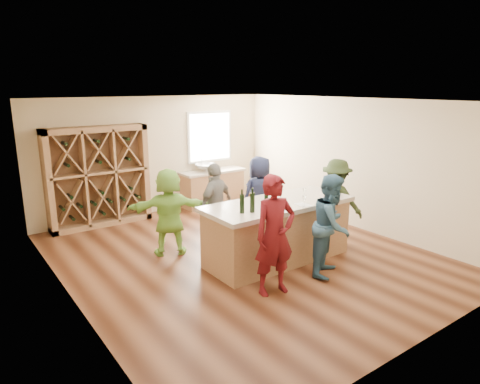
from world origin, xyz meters
TOP-DOWN VIEW (x-y plane):
  - floor at (0.00, 0.00)m, footprint 6.00×7.00m
  - ceiling at (0.00, 0.00)m, footprint 6.00×7.00m
  - wall_back at (0.00, 3.55)m, footprint 6.00×0.10m
  - wall_front at (0.00, -3.55)m, footprint 6.00×0.10m
  - wall_left at (-3.05, 0.00)m, footprint 0.10×7.00m
  - wall_right at (3.05, 0.00)m, footprint 0.10×7.00m
  - window_frame at (1.50, 3.47)m, footprint 1.30×0.06m
  - window_pane at (1.50, 3.44)m, footprint 1.18×0.01m
  - wine_rack at (-1.50, 3.27)m, footprint 2.20×0.45m
  - back_counter_base at (1.40, 3.20)m, footprint 1.60×0.58m
  - back_counter_top at (1.40, 3.20)m, footprint 1.70×0.62m
  - sink at (1.20, 3.20)m, footprint 0.54×0.54m
  - faucet at (1.20, 3.38)m, footprint 0.02×0.02m
  - tasting_counter_base at (0.40, -0.53)m, footprint 2.60×1.00m
  - tasting_counter_top at (0.40, -0.53)m, footprint 2.72×1.12m
  - wine_bottle_a at (-0.51, -0.70)m, footprint 0.10×0.10m
  - wine_bottle_b at (-0.35, -0.75)m, footprint 0.09×0.09m
  - wine_bottle_d at (-0.06, -0.75)m, footprint 0.08×0.08m
  - wine_bottle_e at (0.19, -0.65)m, footprint 0.07×0.07m
  - wine_glass_a at (0.11, -0.93)m, footprint 0.06×0.06m
  - wine_glass_b at (0.54, -1.02)m, footprint 0.08×0.08m
  - wine_glass_c at (1.09, -1.00)m, footprint 0.07×0.07m
  - wine_glass_d at (0.90, -0.65)m, footprint 0.09×0.09m
  - wine_glass_e at (1.30, -0.78)m, footprint 0.09×0.09m
  - tasting_menu_a at (0.07, -0.97)m, footprint 0.26×0.31m
  - tasting_menu_b at (0.61, -0.92)m, footprint 0.21×0.27m
  - tasting_menu_c at (1.19, -0.94)m, footprint 0.24×0.32m
  - person_near_left at (-0.45, -1.44)m, footprint 0.73×0.58m
  - person_near_right at (0.73, -1.47)m, footprint 0.93×0.79m
  - person_server at (2.02, -0.42)m, footprint 0.84×1.17m
  - person_far_mid at (-0.10, 0.72)m, footprint 1.07×0.81m
  - person_far_right at (1.02, 0.78)m, footprint 0.85×0.59m
  - person_far_left at (-1.02, 0.86)m, footprint 1.60×1.11m
  - wine_glass_f at (0.35, -0.33)m, footprint 0.07×0.07m

SIDE VIEW (x-z plane):
  - floor at x=0.00m, z-range -0.10..0.00m
  - back_counter_base at x=1.40m, z-range 0.00..0.86m
  - tasting_counter_base at x=0.40m, z-range 0.00..1.00m
  - person_far_left at x=-1.02m, z-range 0.00..1.63m
  - person_far_mid at x=-0.10m, z-range 0.00..1.64m
  - person_far_right at x=1.02m, z-range 0.00..1.64m
  - person_server at x=2.02m, z-range 0.00..1.65m
  - person_near_right at x=0.73m, z-range 0.00..1.69m
  - back_counter_top at x=1.40m, z-range 0.86..0.92m
  - person_near_left at x=-0.45m, z-range 0.00..1.82m
  - sink at x=1.20m, z-range 0.92..1.11m
  - tasting_counter_top at x=0.40m, z-range 1.00..1.08m
  - faucet at x=1.20m, z-range 0.92..1.22m
  - tasting_menu_a at x=0.07m, z-range 1.08..1.08m
  - tasting_menu_b at x=0.61m, z-range 1.08..1.08m
  - tasting_menu_c at x=1.19m, z-range 1.08..1.08m
  - wine_rack at x=-1.50m, z-range 0.00..2.20m
  - wine_glass_a at x=0.11m, z-range 1.08..1.24m
  - wine_glass_c at x=1.09m, z-range 1.08..1.25m
  - wine_glass_f at x=0.35m, z-range 1.08..1.26m
  - wine_glass_b at x=0.54m, z-range 1.08..1.26m
  - wine_glass_e at x=1.30m, z-range 1.08..1.27m
  - wine_glass_d at x=0.90m, z-range 1.08..1.27m
  - wine_bottle_d at x=-0.06m, z-range 1.08..1.36m
  - wine_bottle_e at x=0.19m, z-range 1.08..1.36m
  - wine_bottle_a at x=-0.51m, z-range 1.08..1.39m
  - wine_bottle_b at x=-0.35m, z-range 1.08..1.40m
  - wall_back at x=0.00m, z-range 0.00..2.80m
  - wall_front at x=0.00m, z-range 0.00..2.80m
  - wall_left at x=-3.05m, z-range 0.00..2.80m
  - wall_right at x=3.05m, z-range 0.00..2.80m
  - window_frame at x=1.50m, z-range 1.10..2.40m
  - window_pane at x=1.50m, z-range 1.16..2.34m
  - ceiling at x=0.00m, z-range 2.80..2.90m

